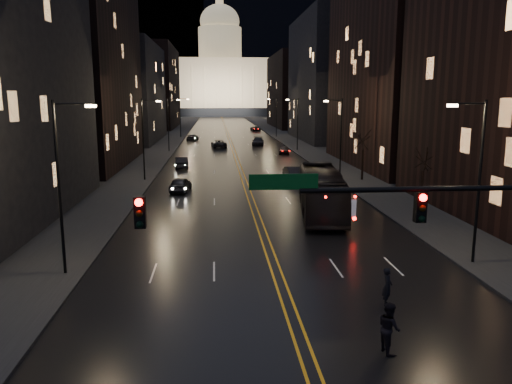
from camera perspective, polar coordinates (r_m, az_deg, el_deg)
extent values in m
plane|color=black|center=(18.14, 6.27, -19.48)|extent=(900.00, 900.00, 0.00)
cube|color=black|center=(145.69, -3.45, 7.17)|extent=(20.00, 320.00, 0.02)
cube|color=black|center=(146.05, -8.99, 7.09)|extent=(8.00, 320.00, 0.16)
cube|color=black|center=(146.65, 2.07, 7.23)|extent=(8.00, 320.00, 0.16)
cube|color=orange|center=(145.69, -3.45, 7.18)|extent=(0.62, 320.00, 0.01)
cube|color=black|center=(71.80, -19.67, 14.06)|extent=(12.00, 30.00, 28.00)
cube|color=black|center=(108.85, -14.37, 10.91)|extent=(12.00, 34.00, 20.00)
cube|color=black|center=(156.42, -11.46, 11.62)|extent=(12.00, 40.00, 24.00)
cube|color=black|center=(70.38, 16.30, 18.43)|extent=(12.00, 30.00, 38.00)
cube|color=black|center=(110.11, 8.20, 12.69)|extent=(12.00, 34.00, 26.00)
cube|color=black|center=(157.24, 4.25, 11.43)|extent=(12.00, 40.00, 22.00)
cube|color=black|center=(401.62, 1.64, 18.77)|extent=(520.00, 60.00, 130.00)
cube|color=black|center=(265.48, -4.03, 9.21)|extent=(90.00, 50.00, 4.00)
cube|color=#EFC78A|center=(265.48, -4.08, 12.23)|extent=(80.00, 36.00, 24.00)
cylinder|color=beige|center=(266.74, -4.13, 16.53)|extent=(22.00, 22.00, 16.00)
ellipsoid|color=beige|center=(268.08, -4.17, 18.87)|extent=(20.00, 20.00, 17.00)
cylinder|color=#EFC78A|center=(269.41, -4.19, 20.66)|extent=(4.00, 4.00, 6.00)
cylinder|color=black|center=(17.86, 24.30, 0.40)|extent=(12.00, 0.18, 0.18)
cube|color=black|center=(15.94, -13.11, -2.27)|extent=(0.35, 0.30, 1.00)
cube|color=black|center=(17.10, 18.26, -1.66)|extent=(0.35, 0.30, 1.00)
sphere|color=#FF0705|center=(15.70, -13.26, -1.17)|extent=(0.24, 0.24, 0.24)
sphere|color=#FF0705|center=(16.87, 18.57, -0.63)|extent=(0.24, 0.24, 0.24)
cube|color=#053F14|center=(15.73, 3.18, 1.17)|extent=(2.20, 0.06, 0.50)
cylinder|color=black|center=(29.40, 24.13, 0.78)|extent=(0.16, 0.16, 9.00)
cylinder|color=black|center=(28.61, 23.20, 9.28)|extent=(1.80, 0.10, 0.10)
cube|color=#F9C895|center=(28.21, 21.55, 9.18)|extent=(0.50, 0.25, 0.15)
cylinder|color=black|center=(26.96, -21.56, 0.14)|extent=(0.16, 0.16, 9.00)
cylinder|color=black|center=(26.31, -20.31, 9.42)|extent=(1.80, 0.10, 0.10)
cube|color=#F9C895|center=(26.09, -18.37, 9.31)|extent=(0.50, 0.25, 0.15)
cylinder|color=black|center=(57.33, 9.68, 6.00)|extent=(0.16, 0.16, 9.00)
cylinder|color=black|center=(56.93, 8.92, 10.32)|extent=(1.80, 0.10, 0.10)
cube|color=#F9C895|center=(56.73, 8.02, 10.25)|extent=(0.50, 0.25, 0.15)
cylinder|color=black|center=(56.12, -12.77, 5.79)|extent=(0.16, 0.16, 9.00)
cylinder|color=black|center=(55.81, -12.03, 10.21)|extent=(1.80, 0.10, 0.10)
cube|color=#F9C895|center=(55.70, -11.09, 10.14)|extent=(0.50, 0.25, 0.15)
cylinder|color=black|center=(86.65, 4.77, 7.68)|extent=(0.16, 0.16, 9.00)
cylinder|color=black|center=(86.39, 4.22, 10.53)|extent=(1.80, 0.10, 0.10)
cube|color=#F9C895|center=(86.25, 3.62, 10.47)|extent=(0.50, 0.25, 0.15)
cylinder|color=black|center=(85.85, -10.00, 7.53)|extent=(0.16, 0.16, 9.00)
cylinder|color=black|center=(85.65, -9.49, 10.42)|extent=(1.80, 0.10, 0.10)
cube|color=#F9C895|center=(85.58, -8.87, 10.37)|extent=(0.50, 0.25, 0.15)
cylinder|color=black|center=(116.32, 2.35, 8.49)|extent=(0.16, 0.16, 9.00)
cylinder|color=black|center=(116.12, 1.91, 10.61)|extent=(1.80, 0.10, 0.10)
cube|color=#F9C895|center=(116.03, 1.46, 10.56)|extent=(0.50, 0.25, 0.15)
cylinder|color=black|center=(115.73, -8.65, 8.37)|extent=(0.16, 0.16, 9.00)
cylinder|color=black|center=(115.58, -8.26, 10.51)|extent=(1.80, 0.10, 0.10)
cube|color=#F9C895|center=(115.53, -7.80, 10.47)|extent=(0.50, 0.25, 0.15)
cylinder|color=black|center=(41.36, 18.38, -0.05)|extent=(0.24, 0.24, 3.50)
cylinder|color=black|center=(56.24, 12.07, 3.00)|extent=(0.24, 0.24, 3.50)
imported|color=black|center=(39.55, 7.47, -0.01)|extent=(4.65, 13.09, 3.57)
imported|color=black|center=(49.37, -8.63, 0.87)|extent=(2.23, 4.50, 1.47)
imported|color=black|center=(65.75, -8.52, 3.35)|extent=(2.05, 4.73, 1.52)
imported|color=black|center=(92.37, -4.27, 5.53)|extent=(3.04, 5.51, 1.46)
imported|color=black|center=(107.19, -7.28, 6.19)|extent=(2.66, 5.16, 1.43)
imported|color=black|center=(54.58, 4.45, 2.00)|extent=(2.16, 5.16, 1.66)
imported|color=black|center=(81.56, 3.23, 4.83)|extent=(2.15, 4.29, 1.40)
imported|color=black|center=(96.11, 0.23, 5.79)|extent=(2.76, 5.57, 1.56)
imported|color=black|center=(137.62, -0.04, 7.25)|extent=(2.79, 4.96, 1.31)
imported|color=black|center=(23.22, 14.79, -10.41)|extent=(0.63, 0.75, 1.74)
imported|color=black|center=(19.24, 14.97, -14.74)|extent=(0.64, 0.99, 1.90)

